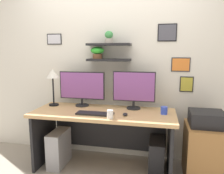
# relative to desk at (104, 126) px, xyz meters

# --- Properties ---
(ground_plane) EXTENTS (8.00, 8.00, 0.00)m
(ground_plane) POSITION_rel_desk_xyz_m (0.00, -0.06, -0.54)
(ground_plane) COLOR gray
(back_wall_assembly) EXTENTS (4.40, 0.24, 2.70)m
(back_wall_assembly) POSITION_rel_desk_xyz_m (0.00, 0.38, 0.81)
(back_wall_assembly) COLOR silver
(back_wall_assembly) RESTS_ON ground
(desk) EXTENTS (1.76, 0.68, 0.75)m
(desk) POSITION_rel_desk_xyz_m (0.00, 0.00, 0.00)
(desk) COLOR tan
(desk) RESTS_ON ground
(monitor_left) EXTENTS (0.62, 0.18, 0.46)m
(monitor_left) POSITION_rel_desk_xyz_m (-0.35, 0.16, 0.46)
(monitor_left) COLOR black
(monitor_left) RESTS_ON desk
(monitor_right) EXTENTS (0.54, 0.18, 0.48)m
(monitor_right) POSITION_rel_desk_xyz_m (0.35, 0.16, 0.47)
(monitor_right) COLOR black
(monitor_right) RESTS_ON desk
(keyboard) EXTENTS (0.44, 0.14, 0.02)m
(keyboard) POSITION_rel_desk_xyz_m (-0.07, -0.20, 0.22)
(keyboard) COLOR black
(keyboard) RESTS_ON desk
(computer_mouse) EXTENTS (0.06, 0.09, 0.03)m
(computer_mouse) POSITION_rel_desk_xyz_m (0.29, -0.17, 0.22)
(computer_mouse) COLOR black
(computer_mouse) RESTS_ON desk
(desk_lamp) EXTENTS (0.17, 0.17, 0.50)m
(desk_lamp) POSITION_rel_desk_xyz_m (-0.74, 0.10, 0.60)
(desk_lamp) COLOR black
(desk_lamp) RESTS_ON desk
(coffee_mug) EXTENTS (0.08, 0.08, 0.09)m
(coffee_mug) POSITION_rel_desk_xyz_m (0.73, -0.02, 0.25)
(coffee_mug) COLOR blue
(coffee_mug) RESTS_ON desk
(pen_cup) EXTENTS (0.07, 0.07, 0.10)m
(pen_cup) POSITION_rel_desk_xyz_m (0.15, -0.33, 0.26)
(pen_cup) COLOR white
(pen_cup) RESTS_ON desk
(drawer_cabinet) EXTENTS (0.44, 0.50, 0.64)m
(drawer_cabinet) POSITION_rel_desk_xyz_m (1.21, -0.01, -0.23)
(drawer_cabinet) COLOR #9E6B38
(drawer_cabinet) RESTS_ON ground
(printer) EXTENTS (0.38, 0.34, 0.17)m
(printer) POSITION_rel_desk_xyz_m (1.21, -0.01, 0.18)
(printer) COLOR black
(printer) RESTS_ON drawer_cabinet
(computer_tower_left) EXTENTS (0.18, 0.40, 0.46)m
(computer_tower_left) POSITION_rel_desk_xyz_m (-0.59, -0.10, -0.31)
(computer_tower_left) COLOR #99999E
(computer_tower_left) RESTS_ON ground
(computer_tower_right) EXTENTS (0.18, 0.40, 0.42)m
(computer_tower_right) POSITION_rel_desk_xyz_m (0.66, -0.01, -0.34)
(computer_tower_right) COLOR black
(computer_tower_right) RESTS_ON ground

